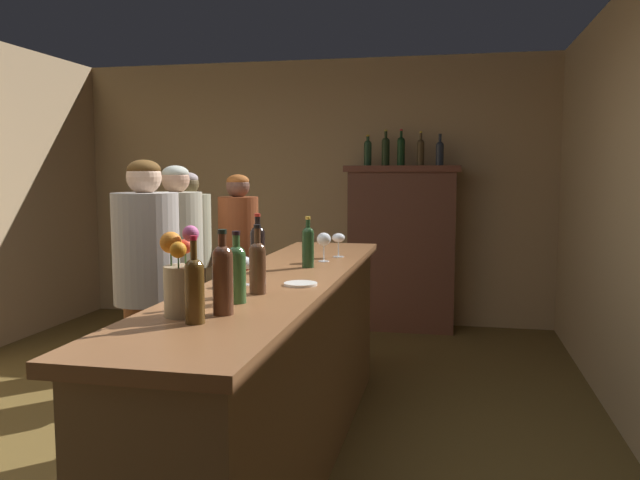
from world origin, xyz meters
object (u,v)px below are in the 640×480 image
bar_counter (282,372)px  wine_glass_front (244,265)px  display_cabinet (402,245)px  display_bottle_center (401,150)px  patron_near_entrance (189,259)px  wine_bottle_malbec (194,287)px  wine_glass_mid (338,239)px  wine_bottle_merlot (258,264)px  display_bottle_left (368,151)px  flower_arrangement (183,281)px  display_bottle_midleft (386,150)px  wine_bottle_rose (223,276)px  wine_glass_rear (324,240)px  cheese_plate (301,284)px  display_bottle_midright (421,151)px  wine_bottle_pinot (237,271)px  patron_in_navy (239,265)px  patron_in_grey (178,270)px  wine_bottle_riesling (258,247)px  patron_redhead (147,293)px  display_bottle_right (440,152)px  wine_bottle_chardonnay (308,245)px

bar_counter → wine_glass_front: (-0.10, -0.29, 0.60)m
display_cabinet → bar_counter: bearing=-96.7°
display_bottle_center → wine_glass_front: bearing=-97.5°
display_bottle_center → patron_near_entrance: bearing=-139.3°
wine_bottle_malbec → wine_glass_front: size_ratio=2.26×
wine_glass_mid → patron_near_entrance: patron_near_entrance is taller
wine_bottle_merlot → display_bottle_left: 3.65m
flower_arrangement → display_bottle_midleft: (0.31, 4.07, 0.61)m
wine_glass_mid → display_bottle_left: bearing=93.2°
wine_glass_mid → wine_bottle_rose: bearing=-94.5°
wine_bottle_rose → wine_glass_rear: 1.46m
display_bottle_center → patron_near_entrance: 2.31m
flower_arrangement → cheese_plate: size_ratio=2.13×
display_bottle_left → display_bottle_midright: 0.51m
wine_bottle_pinot → patron_in_navy: bearing=108.9°
bar_counter → patron_in_grey: 1.44m
wine_glass_rear → wine_glass_front: bearing=-103.5°
display_bottle_midright → wine_bottle_merlot: bearing=-98.0°
display_bottle_left → wine_glass_mid: bearing=-86.8°
wine_bottle_riesling → wine_bottle_merlot: (0.18, -0.56, -0.01)m
patron_redhead → wine_glass_rear: bearing=54.3°
wine_glass_front → display_bottle_midleft: (0.30, 3.41, 0.65)m
flower_arrangement → patron_redhead: bearing=123.2°
display_bottle_right → flower_arrangement: bearing=-101.5°
patron_redhead → patron_in_grey: bearing=129.5°
cheese_plate → display_bottle_left: 3.44m
cheese_plate → display_bottle_midleft: display_bottle_midleft is taller
wine_bottle_chardonnay → wine_glass_mid: 0.47m
wine_glass_mid → patron_redhead: bearing=-142.7°
wine_bottle_chardonnay → wine_bottle_pinot: bearing=-93.7°
wine_bottle_riesling → display_bottle_left: 3.10m
display_bottle_left → patron_in_grey: size_ratio=0.19×
wine_bottle_merlot → wine_glass_front: (-0.12, 0.19, -0.03)m
display_cabinet → display_bottle_left: display_bottle_left is taller
patron_in_navy → patron_in_grey: bearing=-43.2°
flower_arrangement → patron_in_grey: patron_in_grey is taller
wine_bottle_rose → display_bottle_midleft: display_bottle_midleft is taller
cheese_plate → display_bottle_right: size_ratio=0.53×
bar_counter → display_bottle_right: display_bottle_right is taller
wine_glass_rear → display_bottle_right: 2.69m
display_cabinet → display_bottle_center: size_ratio=4.61×
wine_bottle_pinot → patron_redhead: (-0.78, 0.76, -0.26)m
wine_glass_mid → flower_arrangement: 1.75m
wine_bottle_malbec → display_bottle_center: 4.23m
display_bottle_left → patron_redhead: bearing=-104.8°
wine_bottle_riesling → display_bottle_right: 3.21m
wine_bottle_rose → patron_in_grey: 2.15m
wine_glass_rear → display_bottle_center: (0.24, 2.56, 0.62)m
patron_in_grey → wine_bottle_pinot: bearing=-12.9°
wine_bottle_merlot → display_bottle_midleft: bearing=87.2°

